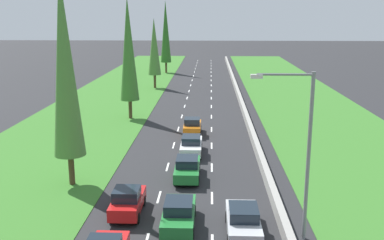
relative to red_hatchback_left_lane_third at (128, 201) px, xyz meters
The scene contains 16 objects.
ground_plane 35.81m from the red_hatchback_left_lane_third, 84.67° to the left, with size 300.00×300.00×0.00m, color #28282B.
grass_verge_left 36.86m from the red_hatchback_left_lane_third, 104.66° to the left, with size 14.00×140.00×0.04m, color #387528.
grass_verge_right 39.80m from the red_hatchback_left_lane_third, 63.63° to the left, with size 14.00×140.00×0.04m, color #387528.
median_barrier 36.78m from the red_hatchback_left_lane_third, 75.79° to the left, with size 0.44×120.00×0.85m, color #9E9B93.
lane_markings 35.81m from the red_hatchback_left_lane_third, 84.67° to the left, with size 3.64×116.00×0.01m.
red_hatchback_left_lane_third is the anchor object (origin of this frame).
green_sedan_centre_lane 3.53m from the red_hatchback_left_lane_third, 25.35° to the right, with size 1.82×4.50×1.64m.
green_sedan_centre_lane_fourth 7.01m from the red_hatchback_left_lane_third, 62.19° to the left, with size 1.82×4.50×1.64m.
white_sedan_centre_lane 12.52m from the red_hatchback_left_lane_third, 74.67° to the left, with size 1.82×4.50×1.64m.
silver_sedan_right_lane 7.11m from the red_hatchback_left_lane_third, 18.22° to the right, with size 1.82×4.50×1.64m.
orange_hatchback_centre_lane 18.87m from the red_hatchback_left_lane_third, 80.42° to the left, with size 1.74×3.90×1.72m.
poplar_tree_second 10.15m from the red_hatchback_left_lane_third, 135.81° to the left, with size 2.17×2.17×14.75m.
poplar_tree_third 26.72m from the red_hatchback_left_lane_third, 99.61° to the left, with size 2.14×2.14×13.79m.
poplar_tree_fourth 48.05m from the red_hatchback_left_lane_third, 95.01° to the left, with size 2.08×2.08×11.28m.
poplar_tree_fifth 67.79m from the red_hatchback_left_lane_third, 93.61° to the left, with size 2.17×2.17×14.61m.
street_light_mast 10.90m from the red_hatchback_left_lane_third, 14.88° to the right, with size 3.20×0.28×9.00m.
Camera 1 is at (1.55, -0.37, 11.73)m, focal length 41.77 mm.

